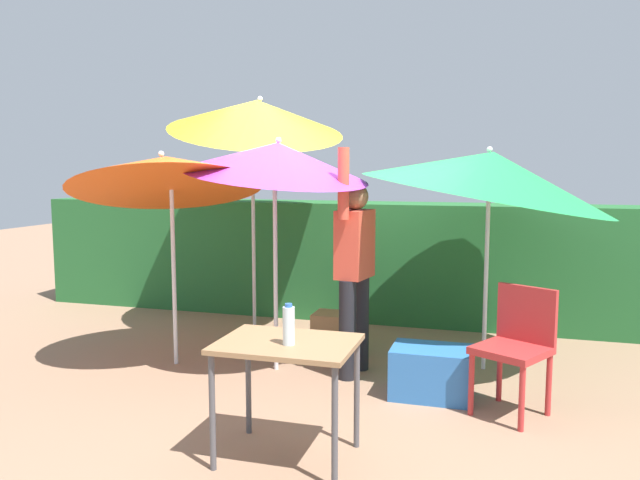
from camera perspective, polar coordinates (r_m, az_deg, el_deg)
ground_plane at (r=5.31m, az=-0.94°, el=-12.23°), size 24.00×24.00×0.00m
hedge_row at (r=7.15m, az=4.12°, el=-1.86°), size 8.00×0.70×1.33m
umbrella_rainbow at (r=5.17m, az=-4.03°, el=7.43°), size 1.60×1.58×2.09m
umbrella_orange at (r=6.35m, az=-5.91°, el=11.31°), size 1.86×1.80×2.72m
umbrella_yellow at (r=5.38m, az=15.33°, el=5.92°), size 2.13×2.10×2.05m
umbrella_navy at (r=5.45m, az=-13.99°, el=6.03°), size 1.72×1.67×2.12m
person_vendor at (r=5.10m, az=3.21°, el=-2.22°), size 0.28×0.56×1.88m
chair_plastic at (r=4.59m, az=17.68°, el=-8.95°), size 0.60×0.60×0.89m
cooler_box at (r=4.84m, az=10.26°, el=-11.91°), size 0.60×0.41×0.38m
crate_cardboard at (r=5.90m, az=1.73°, el=-8.48°), size 0.47×0.32×0.36m
folding_table at (r=3.68m, az=-3.05°, el=-10.60°), size 0.80×0.60×0.71m
bottle_water at (r=3.57m, az=-2.90°, el=-7.86°), size 0.07×0.07×0.24m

